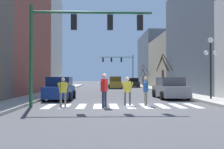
{
  "coord_description": "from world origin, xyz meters",
  "views": [
    {
      "loc": [
        -1.1,
        -13.87,
        1.57
      ],
      "look_at": [
        0.49,
        28.18,
        2.13
      ],
      "focal_mm": 42.0,
      "sensor_mm": 36.0,
      "label": 1
    }
  ],
  "objects": [
    {
      "name": "street_tree_left_near",
      "position": [
        6.33,
        32.94,
        1.9
      ],
      "size": [
        1.39,
        2.5,
        3.91
      ],
      "color": "brown",
      "rests_on": "sidewalk_right"
    },
    {
      "name": "car_parked_left_far",
      "position": [
        4.17,
        30.49,
        0.74
      ],
      "size": [
        1.97,
        4.27,
        1.58
      ],
      "rotation": [
        0.0,
        0.0,
        1.57
      ],
      "color": "black",
      "rests_on": "ground_plane"
    },
    {
      "name": "street_tree_left_far",
      "position": [
        6.58,
        18.65,
        2.22
      ],
      "size": [
        1.67,
        2.45,
        4.48
      ],
      "color": "brown",
      "rests_on": "sidewalk_right"
    },
    {
      "name": "traffic_signal_near",
      "position": [
        -2.43,
        0.71,
        4.18
      ],
      "size": [
        6.81,
        0.28,
        5.63
      ],
      "color": "#236038",
      "rests_on": "ground_plane"
    },
    {
      "name": "building_row_left",
      "position": [
        -10.34,
        11.52,
        6.24
      ],
      "size": [
        6.0,
        33.15,
        13.35
      ],
      "color": "#66564C",
      "rests_on": "ground_plane"
    },
    {
      "name": "traffic_signal_far",
      "position": [
        2.55,
        37.92,
        4.55
      ],
      "size": [
        6.69,
        0.28,
        6.12
      ],
      "color": "#236038",
      "rests_on": "ground_plane"
    },
    {
      "name": "crosswalk_stripes",
      "position": [
        0.0,
        0.77,
        0.0
      ],
      "size": [
        8.55,
        2.6,
        0.01
      ],
      "color": "white",
      "rests_on": "ground_plane"
    },
    {
      "name": "pedestrian_crossing_street",
      "position": [
        1.39,
        1.01,
        0.97
      ],
      "size": [
        0.34,
        0.69,
        1.64
      ],
      "rotation": [
        0.0,
        0.0,
        1.2
      ],
      "color": "#7A705B",
      "rests_on": "ground_plane"
    },
    {
      "name": "sidewalk_left",
      "position": [
        -6.31,
        0.0,
        0.07
      ],
      "size": [
        2.07,
        90.0,
        0.15
      ],
      "color": "#ADA89E",
      "rests_on": "ground_plane"
    },
    {
      "name": "car_parked_right_mid",
      "position": [
        0.84,
        25.06,
        0.83
      ],
      "size": [
        2.03,
        4.19,
        1.79
      ],
      "rotation": [
        0.0,
        0.0,
        1.57
      ],
      "color": "#A38423",
      "rests_on": "ground_plane"
    },
    {
      "name": "street_lamp_right_corner",
      "position": [
        6.37,
        3.84,
        3.13
      ],
      "size": [
        0.95,
        0.36,
        4.21
      ],
      "color": "black",
      "rests_on": "sidewalk_right"
    },
    {
      "name": "building_row_right",
      "position": [
        10.34,
        21.88,
        4.94
      ],
      "size": [
        6.0,
        53.98,
        11.62
      ],
      "color": "beige",
      "rests_on": "ground_plane"
    },
    {
      "name": "pedestrian_on_right_sidewalk",
      "position": [
        -0.99,
        0.18,
        1.07
      ],
      "size": [
        0.43,
        0.74,
        1.81
      ],
      "rotation": [
        0.0,
        0.0,
        1.11
      ],
      "color": "#282D47",
      "rests_on": "ground_plane"
    },
    {
      "name": "car_parked_left_near",
      "position": [
        4.1,
        6.04,
        0.76
      ],
      "size": [
        2.11,
        4.7,
        1.63
      ],
      "rotation": [
        0.0,
        0.0,
        1.57
      ],
      "color": "gray",
      "rests_on": "ground_plane"
    },
    {
      "name": "pedestrian_near_right_corner",
      "position": [
        0.36,
        1.15,
        0.97
      ],
      "size": [
        0.71,
        0.26,
        1.64
      ],
      "rotation": [
        0.0,
        0.0,
        3.26
      ],
      "color": "#4C4C51",
      "rests_on": "ground_plane"
    },
    {
      "name": "pedestrian_on_left_sidewalk",
      "position": [
        -3.27,
        0.75,
        0.94
      ],
      "size": [
        0.61,
        0.46,
        1.59
      ],
      "rotation": [
        0.0,
        0.0,
        3.75
      ],
      "color": "#7A705B",
      "rests_on": "ground_plane"
    },
    {
      "name": "ground_plane",
      "position": [
        0.0,
        0.0,
        0.0
      ],
      "size": [
        240.0,
        240.0,
        0.0
      ],
      "primitive_type": "plane",
      "color": "#4C4C4F"
    },
    {
      "name": "car_at_intersection",
      "position": [
        -4.16,
        5.18,
        0.77
      ],
      "size": [
        1.98,
        4.32,
        1.64
      ],
      "rotation": [
        0.0,
        0.0,
        1.57
      ],
      "color": "navy",
      "rests_on": "ground_plane"
    }
  ]
}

